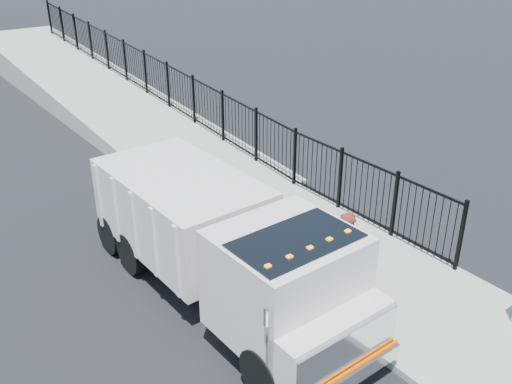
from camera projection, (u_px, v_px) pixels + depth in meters
ground at (287, 286)px, 13.24m from camera, size 120.00×120.00×0.00m
sidewalk at (410, 296)px, 12.80m from camera, size 3.55×12.00×0.12m
curb at (349, 328)px, 11.76m from camera, size 0.30×12.00×0.16m
ramp at (100, 104)px, 25.91m from camera, size 3.95×24.06×3.19m
iron_fence at (169, 100)px, 23.40m from camera, size 0.10×28.00×1.80m
truck at (225, 243)px, 12.07m from camera, size 2.70×7.84×2.67m
worker at (346, 253)px, 12.44m from camera, size 0.67×0.83×1.98m
debris at (337, 264)px, 13.75m from camera, size 0.39×0.39×0.10m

